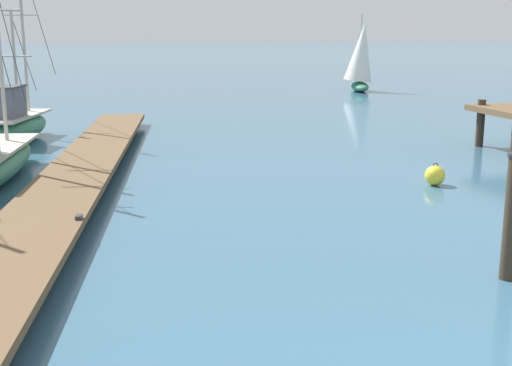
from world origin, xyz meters
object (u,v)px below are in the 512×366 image
(fishing_boat_1, at_px, (16,122))
(distant_sailboat, at_px, (361,58))
(mooring_piling, at_px, (512,215))
(mooring_buoy, at_px, (435,175))

(fishing_boat_1, distance_m, distant_sailboat, 25.42)
(fishing_boat_1, bearing_deg, mooring_piling, -55.34)
(fishing_boat_1, height_order, mooring_piling, fishing_boat_1)
(mooring_piling, distance_m, distant_sailboat, 34.05)
(fishing_boat_1, height_order, mooring_buoy, fishing_boat_1)
(distant_sailboat, bearing_deg, mooring_buoy, -102.69)
(mooring_piling, height_order, distant_sailboat, distant_sailboat)
(fishing_boat_1, bearing_deg, distant_sailboat, 43.85)
(fishing_boat_1, height_order, distant_sailboat, fishing_boat_1)
(mooring_piling, xyz_separation_m, mooring_buoy, (1.55, 6.71, -0.83))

